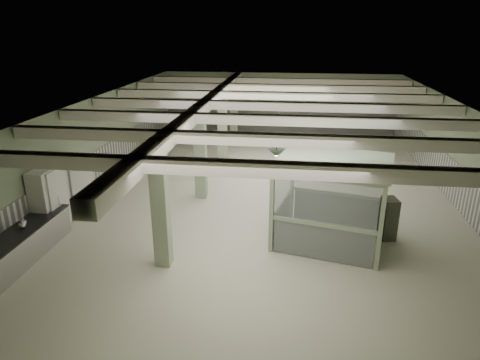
# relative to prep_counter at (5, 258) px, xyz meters

# --- Properties ---
(floor) EXTENTS (20.00, 20.00, 0.00)m
(floor) POSITION_rel_prep_counter_xyz_m (6.54, 7.00, -0.46)
(floor) COLOR silver
(floor) RESTS_ON ground
(ceiling) EXTENTS (14.00, 20.00, 0.02)m
(ceiling) POSITION_rel_prep_counter_xyz_m (6.54, 7.00, 3.14)
(ceiling) COLOR silver
(ceiling) RESTS_ON wall_back
(wall_back) EXTENTS (14.00, 0.02, 3.60)m
(wall_back) POSITION_rel_prep_counter_xyz_m (6.54, 17.00, 1.34)
(wall_back) COLOR #9FB08D
(wall_back) RESTS_ON floor
(wall_front) EXTENTS (14.00, 0.02, 3.60)m
(wall_front) POSITION_rel_prep_counter_xyz_m (6.54, -3.00, 1.34)
(wall_front) COLOR #9FB08D
(wall_front) RESTS_ON floor
(wall_left) EXTENTS (0.02, 20.00, 3.60)m
(wall_left) POSITION_rel_prep_counter_xyz_m (-0.46, 7.00, 1.34)
(wall_left) COLOR #9FB08D
(wall_left) RESTS_ON floor
(wall_right) EXTENTS (0.02, 20.00, 3.60)m
(wall_right) POSITION_rel_prep_counter_xyz_m (13.54, 7.00, 1.34)
(wall_right) COLOR #9FB08D
(wall_right) RESTS_ON floor
(wainscot_left) EXTENTS (0.05, 19.90, 1.50)m
(wainscot_left) POSITION_rel_prep_counter_xyz_m (-0.43, 7.00, 0.29)
(wainscot_left) COLOR silver
(wainscot_left) RESTS_ON floor
(wainscot_right) EXTENTS (0.05, 19.90, 1.50)m
(wainscot_right) POSITION_rel_prep_counter_xyz_m (13.52, 7.00, 0.29)
(wainscot_right) COLOR silver
(wainscot_right) RESTS_ON floor
(wainscot_back) EXTENTS (13.90, 0.05, 1.50)m
(wainscot_back) POSITION_rel_prep_counter_xyz_m (6.54, 16.98, 0.29)
(wainscot_back) COLOR silver
(wainscot_back) RESTS_ON floor
(girder) EXTENTS (0.45, 19.90, 0.40)m
(girder) POSITION_rel_prep_counter_xyz_m (4.04, 7.00, 2.92)
(girder) COLOR white
(girder) RESTS_ON ceiling
(beam_a) EXTENTS (13.90, 0.35, 0.32)m
(beam_a) POSITION_rel_prep_counter_xyz_m (6.54, -0.50, 2.96)
(beam_a) COLOR white
(beam_a) RESTS_ON ceiling
(beam_b) EXTENTS (13.90, 0.35, 0.32)m
(beam_b) POSITION_rel_prep_counter_xyz_m (6.54, 2.00, 2.96)
(beam_b) COLOR white
(beam_b) RESTS_ON ceiling
(beam_c) EXTENTS (13.90, 0.35, 0.32)m
(beam_c) POSITION_rel_prep_counter_xyz_m (6.54, 4.50, 2.96)
(beam_c) COLOR white
(beam_c) RESTS_ON ceiling
(beam_d) EXTENTS (13.90, 0.35, 0.32)m
(beam_d) POSITION_rel_prep_counter_xyz_m (6.54, 7.00, 2.96)
(beam_d) COLOR white
(beam_d) RESTS_ON ceiling
(beam_e) EXTENTS (13.90, 0.35, 0.32)m
(beam_e) POSITION_rel_prep_counter_xyz_m (6.54, 9.50, 2.96)
(beam_e) COLOR white
(beam_e) RESTS_ON ceiling
(beam_f) EXTENTS (13.90, 0.35, 0.32)m
(beam_f) POSITION_rel_prep_counter_xyz_m (6.54, 12.00, 2.96)
(beam_f) COLOR white
(beam_f) RESTS_ON ceiling
(beam_g) EXTENTS (13.90, 0.35, 0.32)m
(beam_g) POSITION_rel_prep_counter_xyz_m (6.54, 14.50, 2.96)
(beam_g) COLOR white
(beam_g) RESTS_ON ceiling
(column_a) EXTENTS (0.42, 0.42, 3.60)m
(column_a) POSITION_rel_prep_counter_xyz_m (4.04, 1.00, 1.34)
(column_a) COLOR #9CAF8D
(column_a) RESTS_ON floor
(column_b) EXTENTS (0.42, 0.42, 3.60)m
(column_b) POSITION_rel_prep_counter_xyz_m (4.04, 6.00, 1.34)
(column_b) COLOR #9CAF8D
(column_b) RESTS_ON floor
(column_c) EXTENTS (0.42, 0.42, 3.60)m
(column_c) POSITION_rel_prep_counter_xyz_m (4.04, 11.00, 1.34)
(column_c) COLOR #9CAF8D
(column_c) RESTS_ON floor
(column_d) EXTENTS (0.42, 0.42, 3.60)m
(column_d) POSITION_rel_prep_counter_xyz_m (4.04, 15.00, 1.34)
(column_d) COLOR #9CAF8D
(column_d) RESTS_ON floor
(pendant_front) EXTENTS (0.44, 0.44, 0.22)m
(pendant_front) POSITION_rel_prep_counter_xyz_m (7.04, 2.00, 2.59)
(pendant_front) COLOR #314030
(pendant_front) RESTS_ON ceiling
(pendant_mid) EXTENTS (0.44, 0.44, 0.22)m
(pendant_mid) POSITION_rel_prep_counter_xyz_m (7.04, 7.50, 2.59)
(pendant_mid) COLOR #314030
(pendant_mid) RESTS_ON ceiling
(pendant_back) EXTENTS (0.44, 0.44, 0.22)m
(pendant_back) POSITION_rel_prep_counter_xyz_m (7.04, 12.50, 2.59)
(pendant_back) COLOR #314030
(pendant_back) RESTS_ON ceiling
(prep_counter) EXTENTS (0.92, 5.29, 0.91)m
(prep_counter) POSITION_rel_prep_counter_xyz_m (0.00, 0.00, 0.00)
(prep_counter) COLOR #B3B3B7
(prep_counter) RESTS_ON floor
(pitcher_near) EXTENTS (0.23, 0.25, 0.28)m
(pitcher_near) POSITION_rel_prep_counter_xyz_m (0.00, 0.94, 0.58)
(pitcher_near) COLOR #B3B3B7
(pitcher_near) RESTS_ON prep_counter
(pitcher_far) EXTENTS (0.27, 0.29, 0.30)m
(pitcher_far) POSITION_rel_prep_counter_xyz_m (0.07, 0.80, 0.59)
(pitcher_far) COLOR #B3B3B7
(pitcher_far) RESTS_ON prep_counter
(walkin_cooler) EXTENTS (0.95, 2.28, 2.09)m
(walkin_cooler) POSITION_rel_prep_counter_xyz_m (-0.08, 3.00, 0.59)
(walkin_cooler) COLOR white
(walkin_cooler) RESTS_ON floor
(guard_booth) EXTENTS (3.78, 3.41, 2.62)m
(guard_booth) POSITION_rel_prep_counter_xyz_m (8.69, 2.97, 1.31)
(guard_booth) COLOR #9CB18E
(guard_booth) RESTS_ON floor
(filing_cabinet) EXTENTS (0.52, 0.67, 1.32)m
(filing_cabinet) POSITION_rel_prep_counter_xyz_m (10.51, 3.40, 0.20)
(filing_cabinet) COLOR #565B4B
(filing_cabinet) RESTS_ON floor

